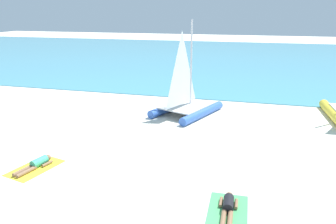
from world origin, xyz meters
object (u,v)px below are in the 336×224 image
Objects in this scene: sailboat_blue at (186,101)px; towel_left at (35,168)px; sunbather_left at (36,164)px; towel_right at (228,212)px; sunbather_right at (228,207)px.

towel_left is at bearing -95.37° from sailboat_blue.
sunbather_left reaches higher than towel_left.
sunbather_right reaches higher than towel_right.
towel_right is 0.14m from sunbather_right.
sunbather_right is at bearing -7.03° from towel_left.
towel_left is 1.22× the size of sunbather_left.
sunbather_left is at bearing -95.48° from sailboat_blue.
sunbather_right is at bearing 91.56° from towel_right.
sailboat_blue reaches higher than towel_right.
sunbather_right is (-0.00, 0.07, 0.13)m from towel_right.
towel_right is (6.93, -0.92, 0.00)m from towel_left.
sailboat_blue is 3.19× the size of sunbather_right.
sailboat_blue is 9.12m from sunbather_right.
sunbather_right is at bearing 5.33° from sunbather_left.
sunbather_right is (3.08, -8.56, -0.61)m from sailboat_blue.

